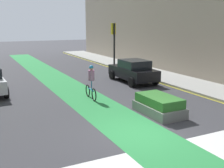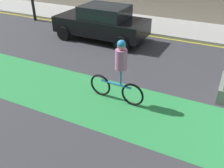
% 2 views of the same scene
% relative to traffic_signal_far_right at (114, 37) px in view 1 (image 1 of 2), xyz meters
% --- Properties ---
extents(ground_plane, '(120.00, 120.00, 0.00)m').
position_rel_traffic_signal_far_right_xyz_m(ground_plane, '(-5.61, -13.35, -2.84)').
color(ground_plane, '#38383D').
extents(bike_lane_paint, '(2.40, 60.00, 0.01)m').
position_rel_traffic_signal_far_right_xyz_m(bike_lane_paint, '(-5.63, -13.35, -2.84)').
color(bike_lane_paint, '#2D8C47').
rests_on(bike_lane_paint, ground_plane).
extents(crosswalk_band, '(12.00, 1.80, 0.01)m').
position_rel_traffic_signal_far_right_xyz_m(crosswalk_band, '(-5.61, -15.35, -2.84)').
color(crosswalk_band, silver).
rests_on(crosswalk_band, ground_plane).
extents(traffic_signal_far_right, '(0.35, 0.52, 4.04)m').
position_rel_traffic_signal_far_right_xyz_m(traffic_signal_far_right, '(0.00, 0.00, 0.00)').
color(traffic_signal_far_right, black).
rests_on(traffic_signal_far_right, ground_plane).
extents(car_black_right_far, '(2.08, 4.23, 1.57)m').
position_rel_traffic_signal_far_right_xyz_m(car_black_right_far, '(-1.07, -5.14, -2.04)').
color(car_black_right_far, black).
rests_on(car_black_right_far, ground_plane).
extents(cyclist_in_lane, '(0.32, 1.73, 1.86)m').
position_rel_traffic_signal_far_right_xyz_m(cyclist_in_lane, '(-5.38, -8.02, -1.87)').
color(cyclist_in_lane, black).
rests_on(cyclist_in_lane, ground_plane).
extents(median_planter, '(1.36, 2.40, 0.85)m').
position_rel_traffic_signal_far_right_xyz_m(median_planter, '(-3.63, -11.75, -2.44)').
color(median_planter, slate).
rests_on(median_planter, ground_plane).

